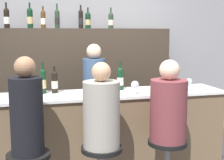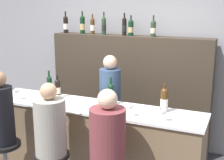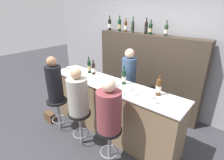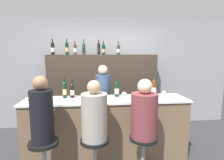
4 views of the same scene
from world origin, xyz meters
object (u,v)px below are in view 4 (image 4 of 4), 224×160
(wine_bottle_counter_3, at_px, (154,88))
(bar_stool_middle, at_px, (95,149))
(bar_stool_left, at_px, (44,151))
(bartender, at_px, (103,107))
(wine_bottle_backbar_4, at_px, (99,49))
(wine_glass_3, at_px, (164,93))
(wine_bottle_backbar_5, at_px, (103,49))
(wine_bottle_backbar_1, at_px, (67,48))
(guest_seated_middle, at_px, (94,115))
(wine_bottle_counter_1, at_px, (72,91))
(wine_glass_1, at_px, (124,95))
(wine_bottle_counter_2, at_px, (117,89))
(guest_seated_left, at_px, (42,113))
(wine_bottle_backbar_3, at_px, (84,49))
(wine_bottle_backbar_6, at_px, (118,49))
(bar_stool_right, at_px, (143,146))
(guest_seated_right, at_px, (144,113))
(wine_bottle_backbar_2, at_px, (75,49))
(wine_glass_2, at_px, (142,94))
(wine_bottle_backbar_0, at_px, (53,48))
(wine_bottle_counter_0, at_px, (65,90))
(wine_glass_0, at_px, (41,96))

(wine_bottle_counter_3, distance_m, bar_stool_middle, 1.41)
(bar_stool_left, relative_size, bartender, 0.42)
(wine_bottle_backbar_4, bearing_deg, wine_glass_3, -54.92)
(wine_bottle_counter_3, distance_m, wine_bottle_backbar_5, 1.54)
(wine_bottle_backbar_1, height_order, guest_seated_middle, wine_bottle_backbar_1)
(wine_bottle_counter_1, relative_size, wine_glass_1, 2.04)
(wine_bottle_counter_2, relative_size, guest_seated_left, 0.39)
(wine_bottle_backbar_3, height_order, wine_bottle_backbar_6, wine_bottle_backbar_3)
(wine_bottle_backbar_6, height_order, bar_stool_right, wine_bottle_backbar_6)
(wine_bottle_counter_2, distance_m, wine_bottle_backbar_6, 1.33)
(wine_bottle_counter_3, bearing_deg, wine_bottle_backbar_1, 145.34)
(wine_bottle_backbar_6, relative_size, bar_stool_right, 0.47)
(bar_stool_middle, bearing_deg, wine_bottle_backbar_1, 107.90)
(bar_stool_right, relative_size, guest_seated_right, 0.82)
(wine_glass_1, distance_m, guest_seated_middle, 0.65)
(wine_bottle_counter_1, bearing_deg, guest_seated_left, -112.37)
(wine_bottle_backbar_2, height_order, wine_glass_2, wine_bottle_backbar_2)
(wine_bottle_backbar_0, bearing_deg, wine_bottle_counter_0, -69.76)
(wine_bottle_backbar_4, distance_m, wine_glass_0, 1.82)
(wine_bottle_backbar_0, bearing_deg, bar_stool_left, -82.41)
(wine_bottle_backbar_3, bearing_deg, guest_seated_middle, -83.11)
(guest_seated_right, bearing_deg, wine_bottle_counter_0, 148.12)
(wine_bottle_backbar_6, relative_size, bar_stool_left, 0.47)
(wine_bottle_backbar_5, bearing_deg, wine_glass_1, -80.07)
(wine_bottle_backbar_0, height_order, wine_bottle_backbar_5, wine_bottle_backbar_0)
(wine_bottle_counter_0, relative_size, wine_bottle_backbar_3, 1.00)
(wine_bottle_backbar_5, bearing_deg, guest_seated_left, -115.45)
(wine_bottle_backbar_1, bearing_deg, wine_bottle_backbar_0, 180.00)
(wine_bottle_backbar_0, relative_size, wine_bottle_backbar_2, 1.13)
(wine_bottle_backbar_5, relative_size, bar_stool_left, 0.46)
(wine_glass_3, bearing_deg, guest_seated_left, -166.32)
(wine_bottle_counter_2, distance_m, guest_seated_left, 1.26)
(wine_bottle_counter_1, bearing_deg, wine_bottle_backbar_3, 82.88)
(wine_glass_3, distance_m, guest_seated_left, 1.81)
(bartender, bearing_deg, wine_glass_1, -68.56)
(wine_bottle_backbar_6, height_order, guest_seated_middle, wine_bottle_backbar_6)
(wine_bottle_backbar_3, relative_size, bar_stool_right, 0.53)
(guest_seated_middle, bearing_deg, guest_seated_right, -0.00)
(guest_seated_right, bearing_deg, wine_bottle_backbar_0, 130.36)
(wine_bottle_backbar_3, xyz_separation_m, bar_stool_right, (0.88, -1.83, -1.37))
(wine_bottle_backbar_1, height_order, wine_bottle_backbar_2, wine_bottle_backbar_1)
(wine_bottle_backbar_1, distance_m, wine_bottle_backbar_2, 0.18)
(wine_bottle_backbar_2, relative_size, wine_glass_2, 2.04)
(wine_bottle_backbar_0, relative_size, wine_bottle_backbar_3, 1.01)
(wine_bottle_backbar_5, distance_m, wine_glass_2, 1.66)
(wine_bottle_counter_0, xyz_separation_m, guest_seated_middle, (0.48, -0.71, -0.19))
(wine_bottle_backbar_3, bearing_deg, wine_bottle_backbar_5, -0.00)
(wine_bottle_counter_0, height_order, wine_bottle_backbar_5, wine_bottle_backbar_5)
(wine_bottle_backbar_2, xyz_separation_m, wine_glass_2, (1.15, -1.40, -0.73))
(wine_bottle_backbar_1, xyz_separation_m, bar_stool_right, (1.25, -1.83, -1.38))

